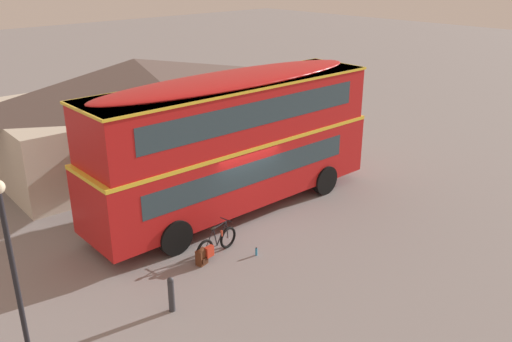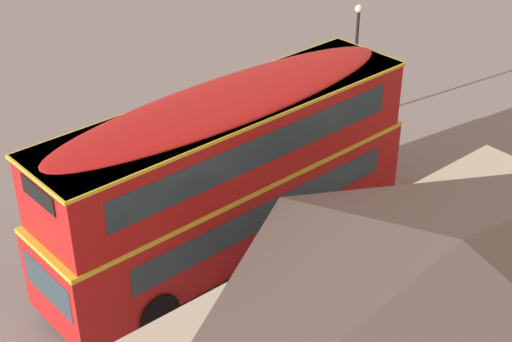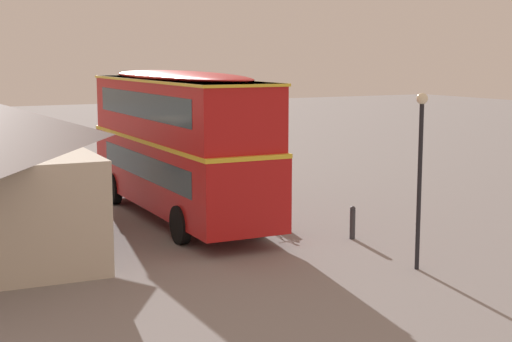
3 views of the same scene
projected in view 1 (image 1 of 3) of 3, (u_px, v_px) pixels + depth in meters
The scene contains 8 objects.
ground_plane at pixel (237, 218), 18.20m from camera, with size 120.00×120.00×0.00m, color gray.
double_decker_bus at pixel (235, 137), 17.91m from camera, with size 10.79×2.87×4.79m.
touring_bicycle at pixel (216, 244), 15.78m from camera, with size 1.68×0.60×0.98m.
backpack_on_ground at pixel (202, 256), 15.34m from camera, with size 0.37×0.33×0.52m.
water_bottle_blue_sports at pixel (256, 252), 15.86m from camera, with size 0.07×0.07×0.26m.
pub_building at pixel (138, 108), 23.08m from camera, with size 12.62×7.69×4.35m.
street_lamp at pixel (11, 257), 10.53m from camera, with size 0.28×0.28×4.38m.
kerb_bollard at pixel (171, 294), 13.22m from camera, with size 0.16×0.16×0.97m.
Camera 1 is at (-10.72, -12.34, 8.19)m, focal length 37.49 mm.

